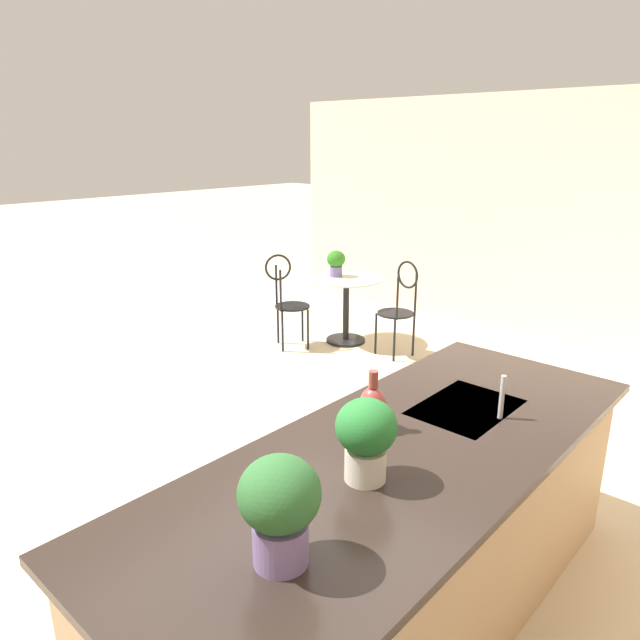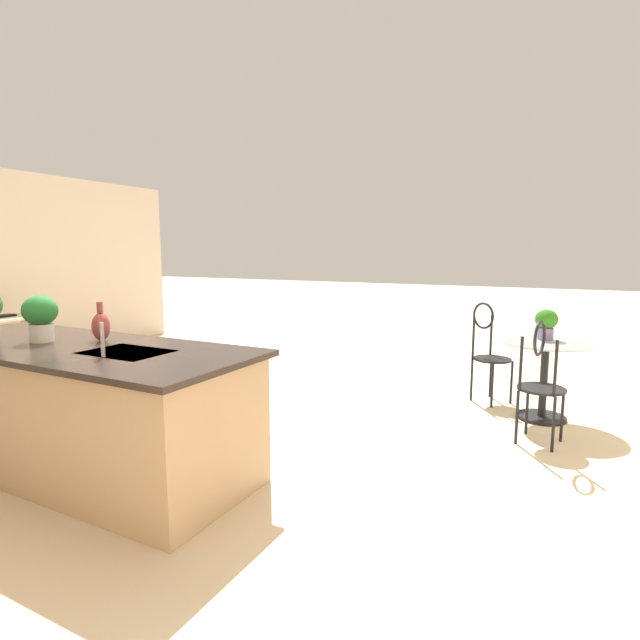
{
  "view_description": "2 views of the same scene",
  "coord_description": "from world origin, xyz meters",
  "views": [
    {
      "loc": [
        2.2,
        2.09,
        2.2
      ],
      "look_at": [
        -0.64,
        -0.49,
        1.0
      ],
      "focal_mm": 32.65,
      "sensor_mm": 36.0,
      "label": 1
    },
    {
      "loc": [
        -2.86,
        3.1,
        1.58
      ],
      "look_at": [
        -0.91,
        -0.64,
        0.99
      ],
      "focal_mm": 27.89,
      "sensor_mm": 36.0,
      "label": 2
    }
  ],
  "objects": [
    {
      "name": "potted_plant_on_table",
      "position": [
        -2.61,
        -2.03,
        0.91
      ],
      "size": [
        0.21,
        0.21,
        0.29
      ],
      "color": "#7A669E",
      "rests_on": "bistro_table"
    },
    {
      "name": "vase_on_counter",
      "position": [
        0.25,
        0.64,
        1.03
      ],
      "size": [
        0.13,
        0.13,
        0.29
      ],
      "color": "#993D38",
      "rests_on": "kitchen_island"
    },
    {
      "name": "bistro_table",
      "position": [
        -2.62,
        -1.89,
        0.45
      ],
      "size": [
        0.8,
        0.8,
        0.74
      ],
      "color": "black",
      "rests_on": "ground"
    },
    {
      "name": "kitchen_island",
      "position": [
        0.3,
        0.85,
        0.46
      ],
      "size": [
        2.8,
        1.06,
        0.92
      ],
      "color": "tan",
      "rests_on": "ground"
    },
    {
      "name": "sink_faucet",
      "position": [
        -0.25,
        1.03,
        1.03
      ],
      "size": [
        0.02,
        0.02,
        0.22
      ],
      "primitive_type": "cylinder",
      "color": "#B2B5BA",
      "rests_on": "kitchen_island"
    },
    {
      "name": "potted_plant_counter_near",
      "position": [
        0.6,
        0.87,
        1.11
      ],
      "size": [
        0.24,
        0.24,
        0.34
      ],
      "color": "beige",
      "rests_on": "kitchen_island"
    },
    {
      "name": "chair_near_window",
      "position": [
        -2.63,
        -1.18,
        0.57
      ],
      "size": [
        0.44,
        0.51,
        1.04
      ],
      "color": "black",
      "rests_on": "ground"
    },
    {
      "name": "ground_plane",
      "position": [
        0.0,
        0.0,
        0.0
      ],
      "size": [
        40.0,
        40.0,
        0.0
      ],
      "primitive_type": "plane",
      "color": "beige"
    },
    {
      "name": "chair_by_island",
      "position": [
        -2.06,
        -2.26,
        0.57
      ],
      "size": [
        0.53,
        0.53,
        1.04
      ],
      "color": "black",
      "rests_on": "ground"
    }
  ]
}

